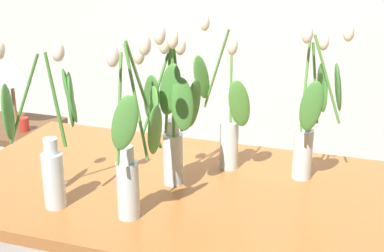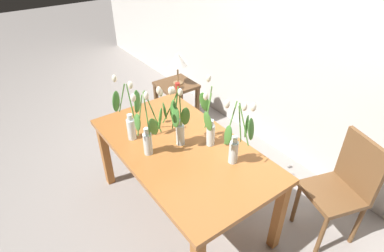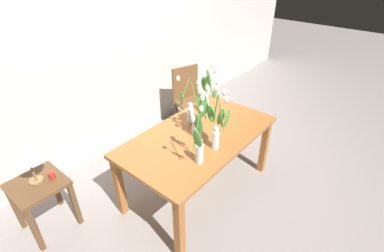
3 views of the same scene
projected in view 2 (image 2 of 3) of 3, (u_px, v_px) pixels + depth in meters
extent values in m
plane|color=gray|center=(183.00, 209.00, 2.88)|extent=(18.00, 18.00, 0.00)
cube|color=beige|center=(311.00, 36.00, 2.84)|extent=(9.00, 0.10, 2.70)
cube|color=#A3602D|center=(182.00, 148.00, 2.48)|extent=(1.60, 0.90, 0.04)
cube|color=#A3602D|center=(106.00, 155.00, 2.99)|extent=(0.07, 0.07, 0.70)
cube|color=#A3602D|center=(173.00, 128.00, 3.37)|extent=(0.07, 0.07, 0.70)
cube|color=#A3602D|center=(279.00, 216.00, 2.38)|extent=(0.07, 0.07, 0.70)
cylinder|color=silver|center=(148.00, 144.00, 2.35)|extent=(0.07, 0.07, 0.18)
cylinder|color=silver|center=(147.00, 131.00, 2.28)|extent=(0.04, 0.04, 0.05)
cylinder|color=silver|center=(148.00, 147.00, 2.36)|extent=(0.06, 0.06, 0.11)
cylinder|color=#56933D|center=(140.00, 116.00, 2.17)|extent=(0.02, 0.08, 0.31)
ellipsoid|color=#F2E5C6|center=(133.00, 98.00, 2.07)|extent=(0.04, 0.04, 0.06)
ellipsoid|color=#4C8E38|center=(137.00, 122.00, 2.15)|extent=(0.12, 0.03, 0.18)
cylinder|color=#56933D|center=(147.00, 115.00, 2.16)|extent=(0.07, 0.02, 0.33)
ellipsoid|color=#F2E5C6|center=(146.00, 96.00, 2.04)|extent=(0.04, 0.04, 0.06)
ellipsoid|color=#4C8E38|center=(153.00, 127.00, 2.19)|extent=(0.06, 0.11, 0.18)
cylinder|color=#56933D|center=(153.00, 112.00, 2.18)|extent=(0.08, 0.08, 0.34)
ellipsoid|color=#F2E5C6|center=(159.00, 90.00, 2.08)|extent=(0.04, 0.04, 0.06)
ellipsoid|color=#4C8E38|center=(160.00, 119.00, 2.24)|extent=(0.07, 0.09, 0.18)
cylinder|color=silver|center=(180.00, 134.00, 2.45)|extent=(0.07, 0.07, 0.18)
cylinder|color=silver|center=(180.00, 122.00, 2.39)|extent=(0.04, 0.04, 0.05)
cylinder|color=silver|center=(180.00, 137.00, 2.47)|extent=(0.06, 0.06, 0.11)
cylinder|color=#478433|center=(176.00, 107.00, 2.29)|extent=(0.01, 0.05, 0.29)
ellipsoid|color=#F2E5C6|center=(173.00, 90.00, 2.20)|extent=(0.04, 0.04, 0.06)
ellipsoid|color=#427F33|center=(173.00, 109.00, 2.25)|extent=(0.10, 0.03, 0.18)
cylinder|color=#478433|center=(170.00, 108.00, 2.30)|extent=(0.06, 0.11, 0.25)
ellipsoid|color=#F2E5C6|center=(160.00, 93.00, 2.22)|extent=(0.04, 0.04, 0.06)
ellipsoid|color=#427F33|center=(165.00, 111.00, 2.27)|extent=(0.10, 0.08, 0.18)
cylinder|color=#478433|center=(180.00, 108.00, 2.29)|extent=(0.04, 0.02, 0.29)
ellipsoid|color=#F2E5C6|center=(180.00, 92.00, 2.20)|extent=(0.04, 0.04, 0.06)
ellipsoid|color=#427F33|center=(185.00, 116.00, 2.29)|extent=(0.07, 0.09, 0.17)
cylinder|color=#478433|center=(175.00, 108.00, 2.26)|extent=(0.04, 0.09, 0.31)
ellipsoid|color=#F2E5C6|center=(171.00, 91.00, 2.13)|extent=(0.04, 0.04, 0.06)
ellipsoid|color=#427F33|center=(175.00, 117.00, 2.24)|extent=(0.09, 0.06, 0.18)
cylinder|color=silver|center=(211.00, 135.00, 2.44)|extent=(0.07, 0.07, 0.18)
cylinder|color=silver|center=(211.00, 123.00, 2.38)|extent=(0.04, 0.04, 0.05)
cylinder|color=silver|center=(210.00, 138.00, 2.46)|extent=(0.06, 0.06, 0.11)
cylinder|color=#56933D|center=(210.00, 101.00, 2.35)|extent=(0.11, 0.06, 0.31)
ellipsoid|color=#F2E5C6|center=(208.00, 78.00, 2.30)|extent=(0.04, 0.04, 0.06)
ellipsoid|color=#4C8E38|center=(205.00, 102.00, 2.39)|extent=(0.07, 0.11, 0.18)
cylinder|color=#56933D|center=(208.00, 111.00, 2.28)|extent=(0.03, 0.08, 0.26)
ellipsoid|color=#F2E5C6|center=(206.00, 96.00, 2.18)|extent=(0.04, 0.04, 0.06)
ellipsoid|color=#4C8E38|center=(208.00, 121.00, 2.27)|extent=(0.09, 0.06, 0.18)
cylinder|color=silver|center=(233.00, 152.00, 2.26)|extent=(0.07, 0.07, 0.18)
cylinder|color=silver|center=(235.00, 140.00, 2.20)|extent=(0.04, 0.04, 0.05)
cylinder|color=silver|center=(233.00, 155.00, 2.28)|extent=(0.06, 0.06, 0.11)
cylinder|color=#56933D|center=(244.00, 125.00, 2.08)|extent=(0.11, 0.03, 0.30)
ellipsoid|color=#F2E5C6|center=(254.00, 107.00, 1.96)|extent=(0.04, 0.04, 0.06)
ellipsoid|color=#427F33|center=(251.00, 129.00, 2.09)|extent=(0.06, 0.08, 0.17)
cylinder|color=#56933D|center=(231.00, 123.00, 2.09)|extent=(0.01, 0.09, 0.32)
ellipsoid|color=#F2E5C6|center=(227.00, 104.00, 1.97)|extent=(0.04, 0.04, 0.06)
ellipsoid|color=#427F33|center=(228.00, 135.00, 2.08)|extent=(0.09, 0.02, 0.18)
cylinder|color=#56933D|center=(240.00, 124.00, 2.11)|extent=(0.04, 0.03, 0.28)
ellipsoid|color=#F2E5C6|center=(245.00, 107.00, 2.03)|extent=(0.04, 0.04, 0.06)
ellipsoid|color=#427F33|center=(247.00, 126.00, 2.14)|extent=(0.07, 0.09, 0.18)
cylinder|color=silver|center=(131.00, 129.00, 2.51)|extent=(0.07, 0.07, 0.18)
cylinder|color=silver|center=(130.00, 117.00, 2.45)|extent=(0.04, 0.04, 0.05)
cylinder|color=silver|center=(132.00, 132.00, 2.53)|extent=(0.06, 0.06, 0.11)
cylinder|color=#478433|center=(122.00, 98.00, 2.40)|extent=(0.12, 0.04, 0.29)
ellipsoid|color=#F2E5C6|center=(114.00, 78.00, 2.35)|extent=(0.04, 0.04, 0.06)
ellipsoid|color=#427F33|center=(116.00, 101.00, 2.42)|extent=(0.06, 0.10, 0.18)
cylinder|color=#478433|center=(131.00, 102.00, 2.35)|extent=(0.04, 0.03, 0.30)
ellipsoid|color=#F2E5C6|center=(130.00, 85.00, 2.26)|extent=(0.04, 0.04, 0.06)
ellipsoid|color=#427F33|center=(137.00, 103.00, 2.36)|extent=(0.07, 0.11, 0.18)
cylinder|color=#478433|center=(130.00, 102.00, 2.36)|extent=(0.04, 0.03, 0.30)
ellipsoid|color=#F2E5C6|center=(130.00, 85.00, 2.27)|extent=(0.04, 0.04, 0.06)
ellipsoid|color=#427F33|center=(137.00, 101.00, 2.36)|extent=(0.10, 0.10, 0.18)
cube|color=brown|center=(333.00, 194.00, 2.44)|extent=(0.50, 0.50, 0.04)
cylinder|color=brown|center=(321.00, 236.00, 2.39)|extent=(0.04, 0.04, 0.43)
cylinder|color=brown|center=(296.00, 204.00, 2.66)|extent=(0.04, 0.04, 0.43)
cylinder|color=brown|center=(357.00, 225.00, 2.48)|extent=(0.04, 0.04, 0.43)
cylinder|color=brown|center=(329.00, 195.00, 2.74)|extent=(0.04, 0.04, 0.43)
cube|color=brown|center=(361.00, 165.00, 2.34)|extent=(0.39, 0.16, 0.46)
cube|color=brown|center=(176.00, 85.00, 3.84)|extent=(0.44, 0.44, 0.04)
cube|color=brown|center=(157.00, 103.00, 4.03)|extent=(0.04, 0.04, 0.51)
cube|color=brown|center=(172.00, 115.00, 3.78)|extent=(0.04, 0.04, 0.51)
cube|color=brown|center=(181.00, 95.00, 4.22)|extent=(0.04, 0.04, 0.51)
cube|color=brown|center=(197.00, 106.00, 3.96)|extent=(0.04, 0.04, 0.51)
cylinder|color=olive|center=(178.00, 83.00, 3.83)|extent=(0.12, 0.12, 0.02)
cylinder|color=olive|center=(178.00, 74.00, 3.76)|extent=(0.02, 0.02, 0.22)
cone|color=silver|center=(177.00, 59.00, 3.66)|extent=(0.22, 0.22, 0.16)
cylinder|color=#B72D23|center=(177.00, 86.00, 3.70)|extent=(0.06, 0.06, 0.07)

